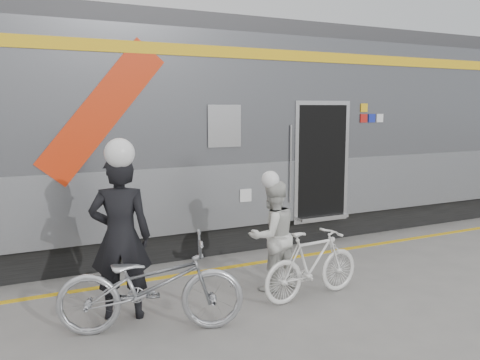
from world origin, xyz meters
TOP-DOWN VIEW (x-y plane):
  - ground at (0.00, 0.00)m, footprint 90.00×90.00m
  - train at (0.12, 4.19)m, footprint 24.00×3.17m
  - safety_strip at (0.00, 2.15)m, footprint 24.00×0.12m
  - man at (-1.87, 0.99)m, footprint 0.85×0.70m
  - bicycle_left at (-1.67, 0.44)m, footprint 2.23×1.39m
  - woman at (0.27, 1.01)m, footprint 0.80×0.65m
  - bicycle_right at (0.57, 0.46)m, footprint 1.60×0.58m
  - helmet_man at (-1.87, 0.99)m, footprint 0.35×0.35m
  - helmet_woman at (0.27, 1.01)m, footprint 0.25×0.25m

SIDE VIEW (x-z plane):
  - ground at x=0.00m, z-range 0.00..0.00m
  - safety_strip at x=0.00m, z-range 0.00..0.01m
  - bicycle_right at x=0.57m, z-range 0.00..0.94m
  - bicycle_left at x=-1.67m, z-range 0.00..1.11m
  - woman at x=0.27m, z-range 0.00..1.55m
  - man at x=-1.87m, z-range 0.00..2.01m
  - helmet_woman at x=0.27m, z-range 1.55..1.80m
  - train at x=0.12m, z-range 0.00..4.10m
  - helmet_man at x=-1.87m, z-range 2.01..2.36m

